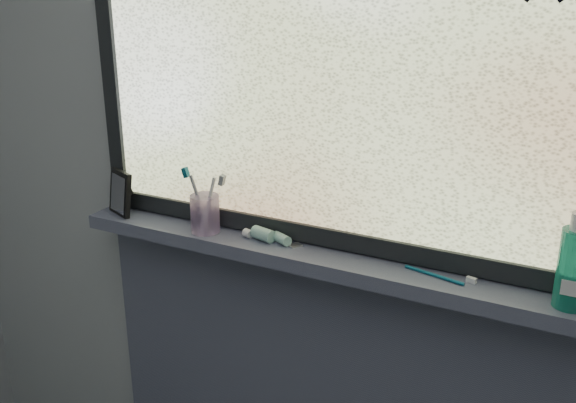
# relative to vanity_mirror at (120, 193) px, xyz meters

# --- Properties ---
(wall_back) EXTENTS (3.00, 0.01, 2.50)m
(wall_back) POSITION_rel_vanity_mirror_xyz_m (0.73, 0.09, 0.16)
(wall_back) COLOR #9EA3A8
(wall_back) RESTS_ON ground
(windowsill) EXTENTS (1.62, 0.14, 0.04)m
(windowsill) POSITION_rel_vanity_mirror_xyz_m (0.73, 0.01, -0.09)
(windowsill) COLOR #4C5066
(windowsill) RESTS_ON wall_back
(window_pane) EXTENTS (1.50, 0.01, 1.00)m
(window_pane) POSITION_rel_vanity_mirror_xyz_m (0.73, 0.06, 0.44)
(window_pane) COLOR silver
(window_pane) RESTS_ON wall_back
(frame_bottom) EXTENTS (1.60, 0.03, 0.05)m
(frame_bottom) POSITION_rel_vanity_mirror_xyz_m (0.73, 0.06, -0.04)
(frame_bottom) COLOR black
(frame_bottom) RESTS_ON windowsill
(frame_left) EXTENTS (0.05, 0.03, 1.10)m
(frame_left) POSITION_rel_vanity_mirror_xyz_m (-0.05, 0.06, 0.44)
(frame_left) COLOR black
(frame_left) RESTS_ON wall_back
(vanity_mirror) EXTENTS (0.12, 0.09, 0.13)m
(vanity_mirror) POSITION_rel_vanity_mirror_xyz_m (0.00, 0.00, 0.00)
(vanity_mirror) COLOR black
(vanity_mirror) RESTS_ON windowsill
(toothpaste_tube) EXTENTS (0.21, 0.10, 0.04)m
(toothpaste_tube) POSITION_rel_vanity_mirror_xyz_m (0.51, 0.02, -0.05)
(toothpaste_tube) COLOR white
(toothpaste_tube) RESTS_ON windowsill
(toothbrush_cup) EXTENTS (0.09, 0.09, 0.11)m
(toothbrush_cup) POSITION_rel_vanity_mirror_xyz_m (0.31, -0.00, -0.01)
(toothbrush_cup) COLOR #BE9DCF
(toothbrush_cup) RESTS_ON windowsill
(toothbrush_lying) EXTENTS (0.19, 0.06, 0.01)m
(toothbrush_lying) POSITION_rel_vanity_mirror_xyz_m (0.96, 0.01, -0.06)
(toothbrush_lying) COLOR #0B536A
(toothbrush_lying) RESTS_ON windowsill
(mouthwash_bottle) EXTENTS (0.09, 0.09, 0.18)m
(mouthwash_bottle) POSITION_rel_vanity_mirror_xyz_m (1.27, 0.00, 0.04)
(mouthwash_bottle) COLOR #21AC8C
(mouthwash_bottle) RESTS_ON windowsill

